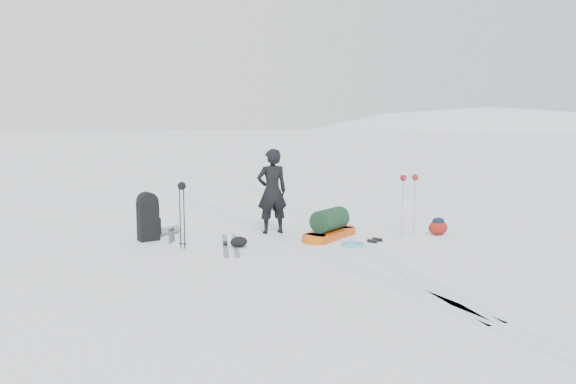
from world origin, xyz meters
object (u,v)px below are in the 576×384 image
object	(u,v)px
skier	(272,191)
expedition_rucksack	(150,218)
pulk_sled	(330,227)
ski_poles_black	(182,194)

from	to	relation	value
skier	expedition_rucksack	bearing A→B (deg)	-4.48
skier	expedition_rucksack	size ratio (longest dim) A/B	1.84
pulk_sled	ski_poles_black	size ratio (longest dim) A/B	1.27
skier	ski_poles_black	world-z (taller)	skier
skier	expedition_rucksack	world-z (taller)	skier
pulk_sled	ski_poles_black	xyz separation A→B (m)	(-2.85, 0.27, 0.77)
ski_poles_black	skier	bearing A→B (deg)	-2.78
pulk_sled	ski_poles_black	distance (m)	2.96
expedition_rucksack	ski_poles_black	world-z (taller)	ski_poles_black
skier	expedition_rucksack	xyz separation A→B (m)	(-2.38, 0.39, -0.43)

